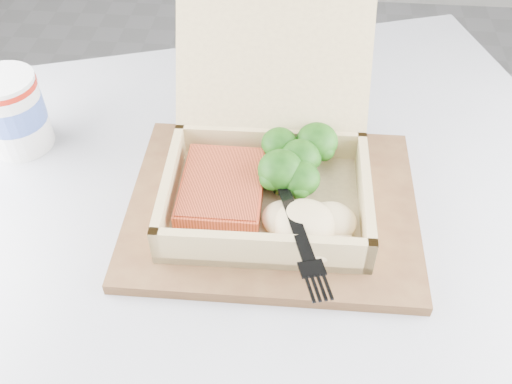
# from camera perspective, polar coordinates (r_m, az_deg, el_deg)

# --- Properties ---
(cafe_table) EXTENTS (1.07, 1.07, 0.75)m
(cafe_table) POSITION_cam_1_polar(r_m,az_deg,el_deg) (0.78, 1.57, -14.21)
(cafe_table) COLOR black
(cafe_table) RESTS_ON floor
(serving_tray) EXTENTS (0.33, 0.26, 0.01)m
(serving_tray) POSITION_cam_1_polar(r_m,az_deg,el_deg) (0.65, 1.67, -1.38)
(serving_tray) COLOR brown
(serving_tray) RESTS_ON cafe_table
(takeout_container) EXTENTS (0.23, 0.27, 0.19)m
(takeout_container) POSITION_cam_1_polar(r_m,az_deg,el_deg) (0.64, 1.29, 4.34)
(takeout_container) COLOR tan
(takeout_container) RESTS_ON serving_tray
(salmon_fillet) EXTENTS (0.09, 0.12, 0.02)m
(salmon_fillet) POSITION_cam_1_polar(r_m,az_deg,el_deg) (0.63, -3.38, 0.29)
(salmon_fillet) COLOR #D64E29
(salmon_fillet) RESTS_ON takeout_container
(broccoli_pile) EXTENTS (0.12, 0.12, 0.04)m
(broccoli_pile) POSITION_cam_1_polar(r_m,az_deg,el_deg) (0.65, 4.39, 2.92)
(broccoli_pile) COLOR #276C18
(broccoli_pile) RESTS_ON takeout_container
(mashed_potatoes) EXTENTS (0.10, 0.09, 0.04)m
(mashed_potatoes) POSITION_cam_1_polar(r_m,az_deg,el_deg) (0.59, 4.95, -3.17)
(mashed_potatoes) COLOR beige
(mashed_potatoes) RESTS_ON takeout_container
(plastic_fork) EXTENTS (0.06, 0.17, 0.02)m
(plastic_fork) POSITION_cam_1_polar(r_m,az_deg,el_deg) (0.59, 3.39, -1.26)
(plastic_fork) COLOR black
(plastic_fork) RESTS_ON mashed_potatoes
(paper_cup) EXTENTS (0.08, 0.08, 0.10)m
(paper_cup) POSITION_cam_1_polar(r_m,az_deg,el_deg) (0.77, -23.22, 7.52)
(paper_cup) COLOR silver
(paper_cup) RESTS_ON cafe_table
(receipt) EXTENTS (0.11, 0.14, 0.00)m
(receipt) POSITION_cam_1_polar(r_m,az_deg,el_deg) (0.79, -3.89, 7.76)
(receipt) COLOR silver
(receipt) RESTS_ON cafe_table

